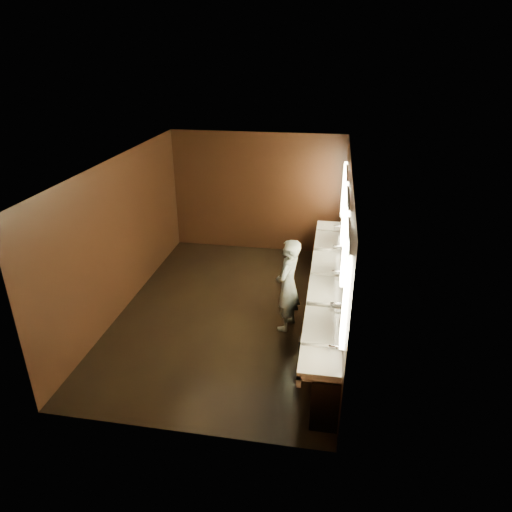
{
  "coord_description": "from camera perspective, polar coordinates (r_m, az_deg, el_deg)",
  "views": [
    {
      "loc": [
        1.71,
        -7.16,
        4.52
      ],
      "look_at": [
        0.49,
        0.0,
        1.17
      ],
      "focal_mm": 32.0,
      "sensor_mm": 36.0,
      "label": 1
    }
  ],
  "objects": [
    {
      "name": "mirror_band",
      "position": [
        7.68,
        11.06,
        3.13
      ],
      "size": [
        0.06,
        5.03,
        1.15
      ],
      "color": "#FFEFB2",
      "rests_on": "wall_right"
    },
    {
      "name": "wall_front",
      "position": [
        5.48,
        -10.55,
        -10.48
      ],
      "size": [
        4.0,
        0.02,
        2.8
      ],
      "primitive_type": "cube",
      "color": "black",
      "rests_on": "floor"
    },
    {
      "name": "wall_back",
      "position": [
        10.77,
        0.14,
        7.9
      ],
      "size": [
        4.0,
        0.02,
        2.8
      ],
      "primitive_type": "cube",
      "color": "black",
      "rests_on": "floor"
    },
    {
      "name": "wall_left",
      "position": [
        8.65,
        -16.48,
        2.54
      ],
      "size": [
        0.02,
        6.0,
        2.8
      ],
      "primitive_type": "cube",
      "color": "black",
      "rests_on": "floor"
    },
    {
      "name": "ceiling",
      "position": [
        7.56,
        -3.71,
        11.54
      ],
      "size": [
        4.0,
        6.0,
        0.02
      ],
      "primitive_type": "cube",
      "color": "#2D2D2B",
      "rests_on": "wall_back"
    },
    {
      "name": "person",
      "position": [
        7.78,
        4.01,
        -3.66
      ],
      "size": [
        0.54,
        0.69,
        1.66
      ],
      "primitive_type": "imported",
      "rotation": [
        0.0,
        0.0,
        -1.84
      ],
      "color": "#89B4CD",
      "rests_on": "floor"
    },
    {
      "name": "trash_bin",
      "position": [
        7.07,
        6.81,
        -12.23
      ],
      "size": [
        0.41,
        0.41,
        0.58
      ],
      "primitive_type": "cylinder",
      "rotation": [
        0.0,
        0.0,
        0.09
      ],
      "color": "black",
      "rests_on": "floor"
    },
    {
      "name": "wall_right",
      "position": [
        7.82,
        11.0,
        0.74
      ],
      "size": [
        0.02,
        6.0,
        2.8
      ],
      "primitive_type": "cube",
      "color": "black",
      "rests_on": "floor"
    },
    {
      "name": "floor",
      "position": [
        8.64,
        -3.2,
        -6.84
      ],
      "size": [
        6.0,
        6.0,
        0.0
      ],
      "primitive_type": "plane",
      "color": "black",
      "rests_on": "ground"
    },
    {
      "name": "sink_counter",
      "position": [
        8.22,
        9.05,
        -4.93
      ],
      "size": [
        0.55,
        5.4,
        1.01
      ],
      "color": "black",
      "rests_on": "floor"
    }
  ]
}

